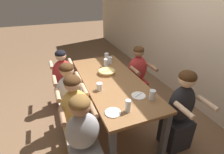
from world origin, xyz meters
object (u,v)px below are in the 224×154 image
at_px(drinking_glass_c, 128,107).
at_px(diner_near_midright, 77,119).
at_px(empty_plate_a, 113,113).
at_px(empty_plate_b, 138,96).
at_px(pizza_board_main, 106,72).
at_px(diner_near_left, 64,82).
at_px(cocktail_glass_blue, 100,87).
at_px(drinking_glass_d, 152,95).
at_px(diner_far_right, 179,114).
at_px(drinking_glass_a, 110,61).
at_px(drinking_glass_e, 106,63).
at_px(diner_near_center, 71,102).
at_px(drinking_glass_b, 107,58).
at_px(diner_far_midleft, 137,78).
at_px(diner_near_right, 84,142).

bearing_deg(drinking_glass_c, diner_near_midright, -125.59).
xyz_separation_m(empty_plate_a, empty_plate_b, (-0.19, 0.43, -0.00)).
relative_size(pizza_board_main, diner_near_left, 0.27).
relative_size(cocktail_glass_blue, drinking_glass_d, 1.05).
relative_size(empty_plate_b, diner_far_right, 0.16).
height_order(drinking_glass_a, diner_near_midright, diner_near_midright).
bearing_deg(diner_far_right, drinking_glass_e, -66.90).
bearing_deg(empty_plate_b, diner_near_midright, -100.91).
bearing_deg(empty_plate_b, drinking_glass_a, 177.92).
bearing_deg(diner_near_center, empty_plate_b, -35.29).
distance_m(diner_near_midright, diner_near_left, 1.09).
bearing_deg(drinking_glass_e, cocktail_glass_blue, -26.06).
distance_m(empty_plate_b, drinking_glass_e, 1.02).
bearing_deg(empty_plate_b, empty_plate_a, -66.18).
relative_size(drinking_glass_b, diner_near_left, 0.14).
distance_m(cocktail_glass_blue, drinking_glass_c, 0.57).
xyz_separation_m(empty_plate_b, drinking_glass_e, (-1.02, -0.08, 0.06)).
bearing_deg(diner_far_midleft, drinking_glass_d, 70.33).
distance_m(drinking_glass_d, diner_far_right, 0.48).
distance_m(pizza_board_main, diner_near_right, 1.20).
height_order(empty_plate_a, diner_near_left, diner_near_left).
distance_m(drinking_glass_a, drinking_glass_e, 0.16).
height_order(drinking_glass_e, diner_far_right, diner_far_right).
distance_m(cocktail_glass_blue, diner_near_right, 0.73).
distance_m(empty_plate_b, cocktail_glass_blue, 0.53).
height_order(empty_plate_a, diner_near_midright, diner_near_midright).
height_order(drinking_glass_b, diner_far_midleft, diner_far_midleft).
relative_size(cocktail_glass_blue, diner_far_right, 0.11).
height_order(drinking_glass_b, drinking_glass_d, drinking_glass_b).
bearing_deg(diner_near_center, drinking_glass_d, -36.74).
distance_m(cocktail_glass_blue, drinking_glass_b, 1.03).
bearing_deg(drinking_glass_c, drinking_glass_d, 105.07).
bearing_deg(diner_far_midleft, diner_near_center, 13.74).
height_order(drinking_glass_a, drinking_glass_d, drinking_glass_d).
bearing_deg(pizza_board_main, diner_near_left, -127.97).
bearing_deg(empty_plate_a, diner_far_midleft, 139.48).
relative_size(empty_plate_b, diner_far_midleft, 0.16).
relative_size(drinking_glass_d, diner_far_midleft, 0.11).
distance_m(diner_near_left, diner_near_center, 0.68).
relative_size(pizza_board_main, diner_near_right, 0.26).
xyz_separation_m(drinking_glass_b, diner_near_center, (0.69, -0.81, -0.32)).
bearing_deg(diner_near_left, drinking_glass_c, -70.30).
bearing_deg(diner_near_midright, empty_plate_a, -43.44).
bearing_deg(diner_near_midright, drinking_glass_d, -16.70).
bearing_deg(diner_near_midright, drinking_glass_b, 53.43).
height_order(cocktail_glass_blue, diner_near_right, diner_near_right).
relative_size(empty_plate_a, diner_far_midleft, 0.16).
relative_size(empty_plate_a, drinking_glass_b, 1.22).
xyz_separation_m(diner_far_right, diner_near_center, (-0.83, -1.26, -0.03)).
distance_m(empty_plate_b, diner_near_midright, 0.84).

